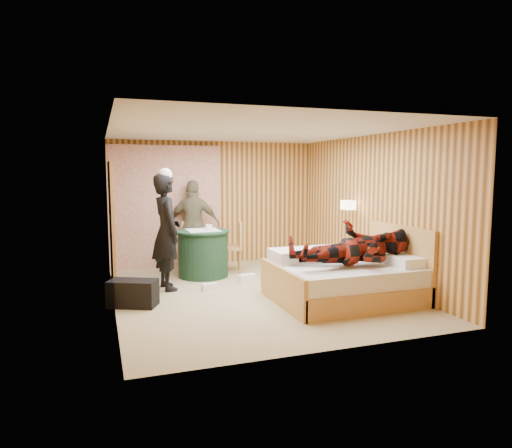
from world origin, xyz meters
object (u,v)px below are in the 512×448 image
object	(u,v)px
wall_lamp	(348,205)
woman_standing	(166,232)
round_table	(203,253)
duffel_bag	(133,293)
man_at_table	(194,224)
man_on_bed	(355,237)
bed	(344,279)
chair_far	(193,241)
nightstand	(349,264)
chair_near	(234,243)

from	to	relation	value
wall_lamp	woman_standing	distance (m)	3.20
wall_lamp	round_table	xyz separation A→B (m)	(-2.43, 0.90, -0.87)
woman_standing	duffel_bag	bearing A→B (deg)	135.25
man_at_table	man_on_bed	distance (m)	3.62
duffel_bag	man_at_table	size ratio (longest dim) A/B	0.38
bed	duffel_bag	world-z (taller)	bed
woman_standing	man_on_bed	world-z (taller)	woman_standing
chair_far	woman_standing	distance (m)	1.65
wall_lamp	man_on_bed	xyz separation A→B (m)	(-0.77, -1.51, -0.33)
wall_lamp	man_on_bed	size ratio (longest dim) A/B	0.15
bed	man_on_bed	xyz separation A→B (m)	(0.03, -0.23, 0.66)
bed	round_table	xyz separation A→B (m)	(-1.63, 2.18, 0.11)
bed	woman_standing	size ratio (longest dim) A/B	1.08
nightstand	man_on_bed	bearing A→B (deg)	-118.24
chair_far	nightstand	bearing A→B (deg)	-54.68
nightstand	chair_near	xyz separation A→B (m)	(-1.74, 1.24, 0.29)
nightstand	wall_lamp	bearing A→B (deg)	73.98
bed	nightstand	world-z (taller)	bed
bed	nightstand	bearing A→B (deg)	56.27
man_at_table	chair_near	bearing A→B (deg)	157.26
bed	woman_standing	distance (m)	2.87
wall_lamp	round_table	bearing A→B (deg)	159.68
wall_lamp	nightstand	bearing A→B (deg)	-106.02
duffel_bag	man_at_table	distance (m)	2.75
bed	woman_standing	world-z (taller)	woman_standing
wall_lamp	chair_far	bearing A→B (deg)	146.16
chair_near	duffel_bag	xyz separation A→B (m)	(-1.99, -1.69, -0.37)
chair_far	man_at_table	size ratio (longest dim) A/B	0.54
bed	chair_near	distance (m)	2.58
wall_lamp	duffel_bag	world-z (taller)	wall_lamp
man_at_table	woman_standing	bearing A→B (deg)	84.26
bed	man_at_table	bearing A→B (deg)	118.68
nightstand	man_at_table	bearing A→B (deg)	142.19
wall_lamp	round_table	distance (m)	2.73
bed	chair_near	size ratio (longest dim) A/B	2.10
bed	chair_near	xyz separation A→B (m)	(-0.99, 2.37, 0.24)
nightstand	chair_far	xyz separation A→B (m)	(-2.41, 1.80, 0.28)
nightstand	man_at_table	distance (m)	3.08
chair_near	man_on_bed	world-z (taller)	man_on_bed
chair_far	woman_standing	world-z (taller)	woman_standing
bed	nightstand	xyz separation A→B (m)	(0.76, 1.13, -0.05)
wall_lamp	man_on_bed	distance (m)	1.73
duffel_bag	nightstand	bearing A→B (deg)	31.89
nightstand	woman_standing	world-z (taller)	woman_standing
woman_standing	chair_far	bearing A→B (deg)	-34.81
bed	woman_standing	bearing A→B (deg)	147.89
chair_near	nightstand	bearing A→B (deg)	68.15
man_on_bed	chair_far	bearing A→B (deg)	118.06
woman_standing	man_at_table	distance (m)	1.67
bed	chair_far	distance (m)	3.37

